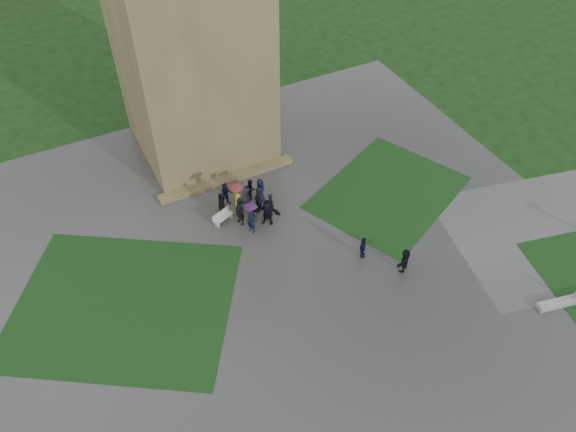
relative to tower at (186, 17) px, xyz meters
name	(u,v)px	position (x,y,z in m)	size (l,w,h in m)	color
ground	(306,300)	(0.00, -15.00, -9.00)	(120.00, 120.00, 0.00)	black
plaza	(288,273)	(0.00, -13.00, -8.99)	(34.00, 34.00, 0.02)	#353533
lawn_inset_left	(124,304)	(-8.50, -11.00, -8.97)	(11.00, 9.00, 0.01)	black
lawn_inset_right	(388,192)	(8.50, -10.00, -8.97)	(9.00, 7.00, 0.01)	black
tower	(186,17)	(0.00, 0.00, 0.00)	(8.00, 8.00, 18.00)	brown
tower_plinth	(227,179)	(0.00, -4.40, -8.87)	(9.00, 0.80, 0.22)	brown
bench	(223,217)	(-1.66, -7.73, -8.59)	(1.38, 0.88, 0.76)	beige
visitor_cluster	(248,203)	(-0.03, -7.86, -8.03)	(3.59, 3.54, 2.38)	black
pedestrian_mid	(363,247)	(4.21, -13.74, -8.26)	(0.85, 0.48, 1.45)	black
pedestrian_near	(405,260)	(5.69, -15.56, -8.22)	(1.41, 0.51, 1.52)	black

